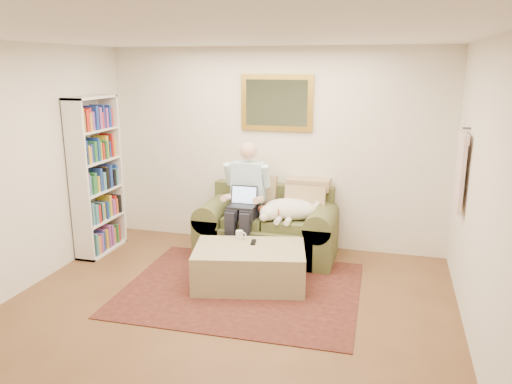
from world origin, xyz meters
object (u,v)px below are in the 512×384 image
at_px(sofa, 267,233).
at_px(bookshelf, 96,176).
at_px(coffee_mug, 239,235).
at_px(laptop, 243,201).
at_px(seated_man, 244,202).
at_px(ottoman, 249,266).
at_px(sleeping_dog, 290,209).

xyz_separation_m(sofa, bookshelf, (-2.14, -0.43, 0.70)).
relative_size(sofa, coffee_mug, 17.17).
bearing_deg(laptop, seated_man, 90.00).
bearing_deg(ottoman, seated_man, 110.41).
bearing_deg(sleeping_dog, coffee_mug, -127.52).
bearing_deg(sofa, ottoman, -88.11).
distance_m(laptop, sleeping_dog, 0.59).
bearing_deg(bookshelf, sleeping_dog, 8.03).
height_order(laptop, coffee_mug, laptop).
bearing_deg(laptop, ottoman, -67.85).
bearing_deg(sleeping_dog, bookshelf, -171.97).
distance_m(seated_man, ottoman, 0.97).
distance_m(ottoman, bookshelf, 2.36).
relative_size(laptop, coffee_mug, 3.33).
height_order(ottoman, bookshelf, bookshelf).
height_order(sofa, coffee_mug, sofa).
xyz_separation_m(sofa, laptop, (-0.26, -0.22, 0.46)).
bearing_deg(ottoman, laptop, 112.15).
relative_size(laptop, ottoman, 0.28).
relative_size(ottoman, coffee_mug, 11.98).
xyz_separation_m(sofa, coffee_mug, (-0.16, -0.69, 0.19)).
distance_m(seated_man, coffee_mug, 0.59).
xyz_separation_m(coffee_mug, bookshelf, (-1.98, 0.26, 0.51)).
bearing_deg(laptop, sofa, 41.02).
distance_m(sofa, laptop, 0.57).
height_order(seated_man, laptop, seated_man).
height_order(ottoman, coffee_mug, coffee_mug).
height_order(sofa, sleeping_dog, sofa).
distance_m(seated_man, laptop, 0.08).
xyz_separation_m(sleeping_dog, coffee_mug, (-0.47, -0.61, -0.17)).
distance_m(laptop, bookshelf, 1.91).
relative_size(laptop, bookshelf, 0.17).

